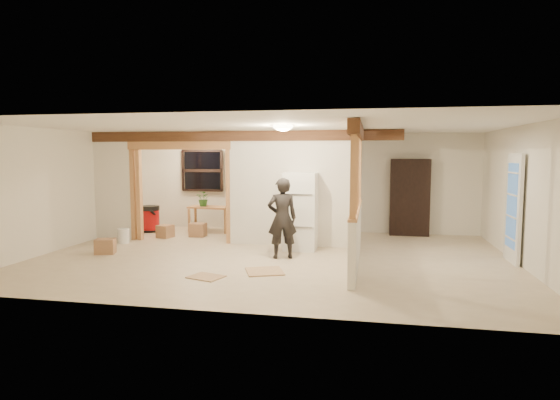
% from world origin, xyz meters
% --- Properties ---
extents(floor, '(9.00, 6.50, 0.01)m').
position_xyz_m(floor, '(0.00, 0.00, -0.01)').
color(floor, beige).
rests_on(floor, ground).
extents(ceiling, '(9.00, 6.50, 0.01)m').
position_xyz_m(ceiling, '(0.00, 0.00, 2.50)').
color(ceiling, white).
extents(wall_back, '(9.00, 0.01, 2.50)m').
position_xyz_m(wall_back, '(0.00, 3.25, 1.25)').
color(wall_back, silver).
rests_on(wall_back, floor).
extents(wall_front, '(9.00, 0.01, 2.50)m').
position_xyz_m(wall_front, '(0.00, -3.25, 1.25)').
color(wall_front, silver).
rests_on(wall_front, floor).
extents(wall_left, '(0.01, 6.50, 2.50)m').
position_xyz_m(wall_left, '(-4.50, 0.00, 1.25)').
color(wall_left, silver).
rests_on(wall_left, floor).
extents(wall_right, '(0.01, 6.50, 2.50)m').
position_xyz_m(wall_right, '(4.50, 0.00, 1.25)').
color(wall_right, silver).
rests_on(wall_right, floor).
extents(partition_left_stub, '(0.90, 0.12, 2.50)m').
position_xyz_m(partition_left_stub, '(-4.05, 1.20, 1.25)').
color(partition_left_stub, silver).
rests_on(partition_left_stub, floor).
extents(partition_center, '(2.80, 0.12, 2.50)m').
position_xyz_m(partition_center, '(0.20, 1.20, 1.25)').
color(partition_center, silver).
rests_on(partition_center, floor).
extents(doorway_frame, '(2.46, 0.14, 2.20)m').
position_xyz_m(doorway_frame, '(-2.40, 1.20, 1.10)').
color(doorway_frame, tan).
rests_on(doorway_frame, floor).
extents(header_beam_back, '(7.00, 0.18, 0.22)m').
position_xyz_m(header_beam_back, '(-1.00, 1.20, 2.38)').
color(header_beam_back, '#56321D').
rests_on(header_beam_back, ceiling).
extents(header_beam_right, '(0.18, 3.30, 0.22)m').
position_xyz_m(header_beam_right, '(1.60, -0.40, 2.38)').
color(header_beam_right, '#56321D').
rests_on(header_beam_right, ceiling).
extents(pony_wall, '(0.12, 3.20, 1.00)m').
position_xyz_m(pony_wall, '(1.60, -0.40, 0.50)').
color(pony_wall, silver).
rests_on(pony_wall, floor).
extents(stud_partition, '(0.14, 3.20, 1.32)m').
position_xyz_m(stud_partition, '(1.60, -0.40, 1.66)').
color(stud_partition, tan).
rests_on(stud_partition, pony_wall).
extents(window_back, '(1.12, 0.10, 1.10)m').
position_xyz_m(window_back, '(-2.60, 3.17, 1.55)').
color(window_back, black).
rests_on(window_back, wall_back).
extents(french_door, '(0.12, 0.86, 2.00)m').
position_xyz_m(french_door, '(4.42, 0.40, 1.00)').
color(french_door, white).
rests_on(french_door, floor).
extents(ceiling_dome_main, '(0.36, 0.36, 0.16)m').
position_xyz_m(ceiling_dome_main, '(0.30, -0.50, 2.48)').
color(ceiling_dome_main, '#FFEABF').
rests_on(ceiling_dome_main, ceiling).
extents(ceiling_dome_util, '(0.32, 0.32, 0.14)m').
position_xyz_m(ceiling_dome_util, '(-2.50, 2.30, 2.48)').
color(ceiling_dome_util, '#FFEABF').
rests_on(ceiling_dome_util, ceiling).
extents(hanging_bulb, '(0.07, 0.07, 0.07)m').
position_xyz_m(hanging_bulb, '(-2.00, 1.60, 2.18)').
color(hanging_bulb, '#FFD88C').
rests_on(hanging_bulb, ceiling).
extents(refrigerator, '(0.66, 0.64, 1.61)m').
position_xyz_m(refrigerator, '(0.43, 0.82, 0.80)').
color(refrigerator, white).
rests_on(refrigerator, floor).
extents(woman, '(0.65, 0.53, 1.54)m').
position_xyz_m(woman, '(0.21, -0.07, 0.77)').
color(woman, black).
rests_on(woman, floor).
extents(work_table, '(1.10, 0.65, 0.66)m').
position_xyz_m(work_table, '(-2.19, 2.57, 0.33)').
color(work_table, tan).
rests_on(work_table, floor).
extents(potted_plant, '(0.44, 0.42, 0.40)m').
position_xyz_m(potted_plant, '(-2.34, 2.56, 0.86)').
color(potted_plant, '#2C5723').
rests_on(potted_plant, work_table).
extents(shop_vac, '(0.62, 0.62, 0.68)m').
position_xyz_m(shop_vac, '(-3.70, 2.29, 0.34)').
color(shop_vac, '#930A0B').
rests_on(shop_vac, floor).
extents(bookshelf, '(0.94, 0.31, 1.87)m').
position_xyz_m(bookshelf, '(2.79, 3.02, 0.94)').
color(bookshelf, black).
rests_on(bookshelf, floor).
extents(bucket, '(0.26, 0.26, 0.33)m').
position_xyz_m(bucket, '(-3.58, 0.75, 0.16)').
color(bucket, silver).
rests_on(bucket, floor).
extents(box_util_a, '(0.38, 0.33, 0.32)m').
position_xyz_m(box_util_a, '(-2.25, 1.88, 0.16)').
color(box_util_a, '#9B6E4B').
rests_on(box_util_a, floor).
extents(box_util_b, '(0.39, 0.39, 0.30)m').
position_xyz_m(box_util_b, '(-2.96, 1.58, 0.15)').
color(box_util_b, '#9B6E4B').
rests_on(box_util_b, floor).
extents(box_front, '(0.44, 0.40, 0.30)m').
position_xyz_m(box_front, '(-3.34, -0.37, 0.15)').
color(box_front, '#9B6E4B').
rests_on(box_front, floor).
extents(floor_panel_near, '(0.78, 0.78, 0.02)m').
position_xyz_m(floor_panel_near, '(0.12, -1.18, 0.01)').
color(floor_panel_near, tan).
rests_on(floor_panel_near, floor).
extents(floor_panel_far, '(0.63, 0.56, 0.02)m').
position_xyz_m(floor_panel_far, '(-0.74, -1.71, 0.01)').
color(floor_panel_far, tan).
rests_on(floor_panel_far, floor).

